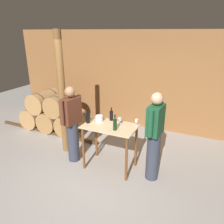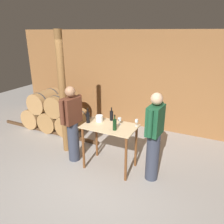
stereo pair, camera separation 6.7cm
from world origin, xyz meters
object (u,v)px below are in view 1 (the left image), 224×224
wine_bottle_left (111,115)px  wine_glass_near_left (120,119)px  person_host (72,123)px  wine_glass_near_center (137,121)px  wooden_post (62,95)px  wine_bottle_far_left (88,117)px  ice_bucket (99,118)px  wine_bottle_center (115,124)px  person_visitor_with_scarf (154,136)px

wine_bottle_left → wine_glass_near_left: 0.27m
person_host → wine_glass_near_left: bearing=13.0°
person_host → wine_glass_near_center: bearing=12.9°
wooden_post → person_host: (0.40, -0.26, -0.48)m
wine_bottle_far_left → person_host: bearing=-174.9°
wine_glass_near_left → ice_bucket: bearing=-175.4°
wine_glass_near_center → wooden_post: bearing=-178.9°
wine_bottle_center → person_host: bearing=177.2°
person_visitor_with_scarf → wine_glass_near_center: bearing=154.3°
wine_glass_near_left → person_host: bearing=-167.0°
wine_bottle_left → wine_glass_near_left: wine_bottle_left is taller
wine_bottle_center → person_visitor_with_scarf: person_visitor_with_scarf is taller
wooden_post → ice_bucket: bearing=-4.4°
wine_bottle_center → wine_glass_near_left: size_ratio=2.13×
wooden_post → wine_glass_near_left: (1.37, -0.04, -0.31)m
wine_bottle_center → wine_bottle_far_left: bearing=172.6°
wine_bottle_far_left → wine_glass_near_left: 0.63m
ice_bucket → wine_bottle_center: bearing=-27.7°
wine_bottle_far_left → ice_bucket: (0.17, 0.16, -0.05)m
ice_bucket → person_host: person_host is taller
wine_bottle_far_left → wine_glass_near_left: (0.60, 0.19, -0.01)m
wine_glass_near_center → person_host: bearing=-167.1°
wine_bottle_far_left → wine_glass_near_left: wine_bottle_far_left is taller
wine_glass_near_left → wine_glass_near_center: bearing=12.6°
wooden_post → wine_bottle_far_left: 0.86m
wooden_post → ice_bucket: size_ratio=18.71×
wooden_post → ice_bucket: wooden_post is taller
wine_bottle_center → wine_glass_near_left: (-0.02, 0.27, -0.01)m
wooden_post → person_visitor_with_scarf: 2.16m
wine_bottle_left → wine_glass_near_left: (0.23, -0.12, -0.00)m
wine_glass_near_center → ice_bucket: bearing=-172.0°
person_host → wine_bottle_center: bearing=-2.8°
wine_bottle_center → person_visitor_with_scarf: bearing=11.9°
wine_glass_near_center → person_host: size_ratio=0.08×
wine_glass_near_center → person_visitor_with_scarf: bearing=-25.7°
wooden_post → wine_glass_near_center: wooden_post is taller
wine_glass_near_center → person_host: 1.34m
wine_glass_near_center → ice_bucket: (-0.75, -0.11, -0.04)m
wine_bottle_far_left → wine_bottle_center: (0.62, -0.08, -0.00)m
wine_bottle_center → wine_glass_near_left: wine_bottle_center is taller
wine_bottle_left → wine_bottle_center: bearing=-56.9°
wine_bottle_far_left → person_host: size_ratio=0.19×
wine_bottle_center → wine_glass_near_center: size_ratio=2.16×
wine_bottle_far_left → person_visitor_with_scarf: 1.34m
wine_bottle_center → wine_bottle_left: bearing=123.1°
wine_glass_near_left → person_visitor_with_scarf: person_visitor_with_scarf is taller
wooden_post → wine_bottle_far_left: bearing=-16.7°
wooden_post → person_host: bearing=-33.4°
ice_bucket → wine_glass_near_center: bearing=8.0°
wine_glass_near_left → person_visitor_with_scarf: (0.73, -0.12, -0.14)m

